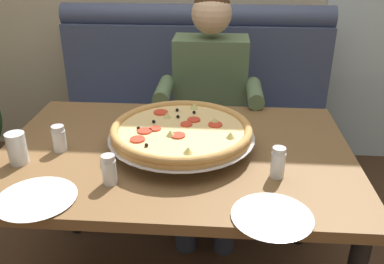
% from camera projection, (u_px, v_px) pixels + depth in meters
% --- Properties ---
extents(booth_bench, '(1.70, 0.78, 1.13)m').
position_uv_depth(booth_bench, '(193.00, 130.00, 2.61)').
color(booth_bench, '#424C6B').
rests_on(booth_bench, ground_plane).
extents(dining_table, '(1.37, 0.93, 0.75)m').
position_uv_depth(dining_table, '(176.00, 167.00, 1.65)').
color(dining_table, brown).
rests_on(dining_table, ground_plane).
extents(diner_main, '(0.54, 0.64, 1.27)m').
position_uv_depth(diner_main, '(209.00, 99.00, 2.22)').
color(diner_main, '#2D3342').
rests_on(diner_main, ground_plane).
extents(pizza, '(0.56, 0.56, 0.11)m').
position_uv_depth(pizza, '(182.00, 131.00, 1.58)').
color(pizza, silver).
rests_on(pizza, dining_table).
extents(shaker_pepper_flakes, '(0.05, 0.05, 0.10)m').
position_uv_depth(shaker_pepper_flakes, '(59.00, 140.00, 1.58)').
color(shaker_pepper_flakes, white).
rests_on(shaker_pepper_flakes, dining_table).
extents(shaker_oregano, '(0.05, 0.05, 0.11)m').
position_uv_depth(shaker_oregano, '(109.00, 172.00, 1.37)').
color(shaker_oregano, white).
rests_on(shaker_oregano, dining_table).
extents(shaker_parmesan, '(0.05, 0.05, 0.11)m').
position_uv_depth(shaker_parmesan, '(278.00, 165.00, 1.41)').
color(shaker_parmesan, white).
rests_on(shaker_parmesan, dining_table).
extents(plate_near_left, '(0.26, 0.26, 0.02)m').
position_uv_depth(plate_near_left, '(36.00, 197.00, 1.30)').
color(plate_near_left, white).
rests_on(plate_near_left, dining_table).
extents(plate_near_right, '(0.24, 0.24, 0.02)m').
position_uv_depth(plate_near_right, '(272.00, 215.00, 1.21)').
color(plate_near_right, white).
rests_on(plate_near_right, dining_table).
extents(drinking_glass, '(0.07, 0.07, 0.12)m').
position_uv_depth(drinking_glass, '(17.00, 150.00, 1.49)').
color(drinking_glass, silver).
rests_on(drinking_glass, dining_table).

